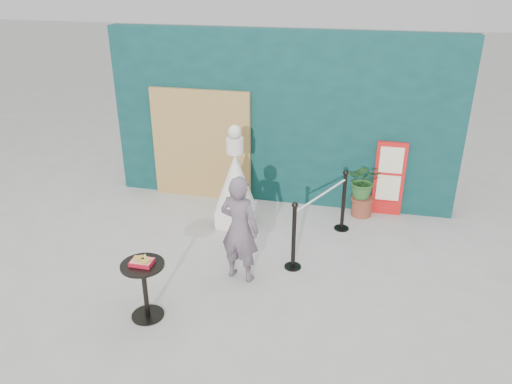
# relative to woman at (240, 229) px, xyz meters

# --- Properties ---
(ground) EXTENTS (60.00, 60.00, 0.00)m
(ground) POSITION_rel_woman_xyz_m (0.07, -0.53, -0.76)
(ground) COLOR #ADAAA5
(ground) RESTS_ON ground
(back_wall) EXTENTS (6.00, 0.30, 3.00)m
(back_wall) POSITION_rel_woman_xyz_m (0.07, 2.62, 0.74)
(back_wall) COLOR #0A302F
(back_wall) RESTS_ON ground
(bamboo_fence) EXTENTS (1.80, 0.08, 2.00)m
(bamboo_fence) POSITION_rel_woman_xyz_m (-1.33, 2.41, 0.24)
(bamboo_fence) COLOR tan
(bamboo_fence) RESTS_ON ground
(woman) EXTENTS (0.62, 0.48, 1.51)m
(woman) POSITION_rel_woman_xyz_m (0.00, 0.00, 0.00)
(woman) COLOR #665763
(woman) RESTS_ON ground
(menu_board) EXTENTS (0.50, 0.07, 1.30)m
(menu_board) POSITION_rel_woman_xyz_m (1.97, 2.43, -0.11)
(menu_board) COLOR red
(menu_board) RESTS_ON ground
(statue) EXTENTS (0.67, 0.67, 1.71)m
(statue) POSITION_rel_woman_xyz_m (-0.45, 1.50, -0.06)
(statue) COLOR silver
(statue) RESTS_ON ground
(cafe_table) EXTENTS (0.52, 0.52, 0.75)m
(cafe_table) POSITION_rel_woman_xyz_m (-0.90, -1.07, -0.26)
(cafe_table) COLOR black
(cafe_table) RESTS_ON ground
(food_basket) EXTENTS (0.26, 0.19, 0.11)m
(food_basket) POSITION_rel_woman_xyz_m (-0.90, -1.06, 0.03)
(food_basket) COLOR red
(food_basket) RESTS_ON cafe_table
(planter) EXTENTS (0.57, 0.49, 0.96)m
(planter) POSITION_rel_woman_xyz_m (1.56, 2.27, -0.20)
(planter) COLOR brown
(planter) RESTS_ON ground
(stanchion_barrier) EXTENTS (0.84, 1.54, 1.03)m
(stanchion_barrier) POSITION_rel_woman_xyz_m (0.97, 1.05, -0.26)
(stanchion_barrier) COLOR black
(stanchion_barrier) RESTS_ON ground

